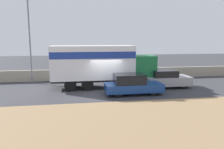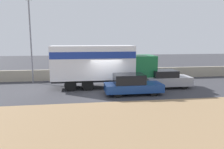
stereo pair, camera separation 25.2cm
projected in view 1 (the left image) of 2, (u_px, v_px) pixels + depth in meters
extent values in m
plane|color=#38383D|center=(108.00, 92.00, 17.10)|extent=(80.00, 80.00, 0.00)
cube|color=#937551|center=(125.00, 121.00, 11.00)|extent=(60.00, 6.96, 0.04)
cube|color=#A39984|center=(100.00, 74.00, 22.53)|extent=(60.00, 0.35, 1.10)
cylinder|color=slate|center=(30.00, 43.00, 20.10)|extent=(0.14, 0.14, 7.54)
cube|color=#196B38|center=(142.00, 68.00, 19.14)|extent=(1.88, 2.29, 2.30)
cube|color=black|center=(153.00, 63.00, 19.21)|extent=(0.06, 1.95, 1.01)
cube|color=#2D2D33|center=(93.00, 80.00, 18.59)|extent=(6.84, 1.32, 0.25)
cube|color=white|center=(93.00, 62.00, 18.34)|extent=(6.84, 2.41, 2.75)
cube|color=navy|center=(93.00, 54.00, 18.24)|extent=(6.80, 2.43, 0.55)
cylinder|color=black|center=(139.00, 79.00, 20.27)|extent=(0.96, 0.28, 0.96)
cylinder|color=black|center=(146.00, 83.00, 18.37)|extent=(0.96, 0.28, 0.96)
cylinder|color=black|center=(71.00, 81.00, 19.27)|extent=(0.96, 0.28, 0.96)
cylinder|color=black|center=(70.00, 85.00, 17.37)|extent=(0.96, 0.28, 0.96)
cylinder|color=black|center=(86.00, 80.00, 19.49)|extent=(0.96, 0.28, 0.96)
cylinder|color=black|center=(88.00, 85.00, 17.59)|extent=(0.96, 0.28, 0.96)
cube|color=navy|center=(134.00, 87.00, 16.44)|extent=(4.30, 1.76, 0.60)
cube|color=black|center=(129.00, 79.00, 16.28)|extent=(2.23, 1.62, 0.72)
cylinder|color=black|center=(147.00, 87.00, 17.43)|extent=(0.62, 0.20, 0.62)
cylinder|color=black|center=(154.00, 92.00, 15.95)|extent=(0.62, 0.20, 0.62)
cylinder|color=black|center=(114.00, 89.00, 17.00)|extent=(0.62, 0.20, 0.62)
cylinder|color=black|center=(118.00, 93.00, 15.53)|extent=(0.62, 0.20, 0.62)
cube|color=#9E9EA3|center=(167.00, 81.00, 18.74)|extent=(3.88, 1.83, 0.74)
cube|color=black|center=(164.00, 73.00, 18.59)|extent=(2.02, 1.69, 0.55)
cylinder|color=black|center=(176.00, 82.00, 19.75)|extent=(0.61, 0.20, 0.61)
cylinder|color=black|center=(184.00, 85.00, 18.20)|extent=(0.61, 0.20, 0.61)
cylinder|color=black|center=(150.00, 83.00, 19.37)|extent=(0.61, 0.20, 0.61)
cylinder|color=black|center=(157.00, 86.00, 17.82)|extent=(0.61, 0.20, 0.61)
cylinder|color=#473828|center=(150.00, 75.00, 22.89)|extent=(0.29, 0.29, 0.83)
cylinder|color=black|center=(150.00, 68.00, 22.76)|extent=(0.38, 0.38, 0.69)
sphere|color=tan|center=(151.00, 63.00, 22.69)|extent=(0.22, 0.22, 0.22)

